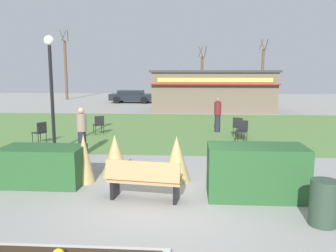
{
  "coord_description": "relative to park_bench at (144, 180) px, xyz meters",
  "views": [
    {
      "loc": [
        0.49,
        -7.35,
        2.89
      ],
      "look_at": [
        -0.21,
        3.33,
        1.21
      ],
      "focal_mm": 36.72,
      "sensor_mm": 36.0,
      "label": 1
    }
  ],
  "objects": [
    {
      "name": "ornamental_grass_behind_right",
      "position": [
        -1.75,
        1.18,
        0.17
      ],
      "size": [
        0.54,
        0.54,
        1.3
      ],
      "primitive_type": "cone",
      "color": "tan",
      "rests_on": "ground_plane"
    },
    {
      "name": "trash_bin",
      "position": [
        3.57,
        -1.05,
        -0.04
      ],
      "size": [
        0.52,
        0.52,
        0.88
      ],
      "primitive_type": "cylinder",
      "color": "#2D4233",
      "rests_on": "ground_plane"
    },
    {
      "name": "ornamental_grass_behind_left",
      "position": [
        0.67,
        1.48,
        0.13
      ],
      "size": [
        0.77,
        0.77,
        1.22
      ],
      "primitive_type": "cone",
      "color": "tan",
      "rests_on": "ground_plane"
    },
    {
      "name": "tree_left_bg",
      "position": [
        -12.18,
        28.55,
        2.77
      ],
      "size": [
        0.91,
        0.96,
        7.24
      ],
      "color": "brown",
      "rests_on": "ground_plane"
    },
    {
      "name": "person_strolling",
      "position": [
        2.35,
        9.26,
        0.38
      ],
      "size": [
        0.34,
        0.34,
        1.69
      ],
      "rotation": [
        0.0,
        0.0,
        4.62
      ],
      "color": "#23232D",
      "rests_on": "ground_plane"
    },
    {
      "name": "ornamental_grass_behind_center",
      "position": [
        -1.08,
        1.89,
        0.1
      ],
      "size": [
        0.77,
        0.77,
        1.16
      ],
      "primitive_type": "cone",
      "color": "tan",
      "rests_on": "ground_plane"
    },
    {
      "name": "food_kiosk",
      "position": [
        2.69,
        18.55,
        1.05
      ],
      "size": [
        9.15,
        4.04,
        3.03
      ],
      "color": "#6B5B4C",
      "rests_on": "ground_plane"
    },
    {
      "name": "parked_car_west_slot",
      "position": [
        -4.57,
        25.2,
        0.16
      ],
      "size": [
        4.3,
        2.26,
        1.2
      ],
      "color": "black",
      "rests_on": "ground_plane"
    },
    {
      "name": "tree_center_bg",
      "position": [
        2.21,
        29.3,
        1.95
      ],
      "size": [
        0.91,
        0.96,
        5.59
      ],
      "color": "brown",
      "rests_on": "ground_plane"
    },
    {
      "name": "hedge_left",
      "position": [
        -2.77,
        0.96,
        0.01
      ],
      "size": [
        2.07,
        1.1,
        0.99
      ],
      "primitive_type": "cube",
      "color": "#28562B",
      "rests_on": "ground_plane"
    },
    {
      "name": "cafe_chair_center",
      "position": [
        -3.24,
        8.18,
        0.05
      ],
      "size": [
        0.6,
        0.6,
        0.89
      ],
      "color": "black",
      "rests_on": "ground_plane"
    },
    {
      "name": "lamppost_mid",
      "position": [
        -3.97,
        4.68,
        2.15
      ],
      "size": [
        0.36,
        0.36,
        4.18
      ],
      "color": "black",
      "rests_on": "ground_plane"
    },
    {
      "name": "cafe_chair_east",
      "position": [
        -5.08,
        6.0,
        0.05
      ],
      "size": [
        0.6,
        0.6,
        0.89
      ],
      "color": "black",
      "rests_on": "ground_plane"
    },
    {
      "name": "person_standing",
      "position": [
        -2.76,
        4.17,
        0.38
      ],
      "size": [
        0.34,
        0.34,
        1.69
      ],
      "rotation": [
        0.0,
        0.0,
        4.11
      ],
      "color": "#23232D",
      "rests_on": "ground_plane"
    },
    {
      "name": "tree_right_bg",
      "position": [
        8.64,
        30.08,
        2.33
      ],
      "size": [
        0.91,
        0.96,
        6.35
      ],
      "color": "brown",
      "rests_on": "ground_plane"
    },
    {
      "name": "park_bench",
      "position": [
        0.0,
        0.0,
        0.0
      ],
      "size": [
        1.75,
        0.75,
        0.95
      ],
      "color": "tan",
      "rests_on": "ground_plane"
    },
    {
      "name": "lawn_patch",
      "position": [
        0.54,
        10.26,
        -0.48
      ],
      "size": [
        36.0,
        12.0,
        0.01
      ],
      "primitive_type": "cube",
      "color": "#5B8442",
      "rests_on": "ground_plane"
    },
    {
      "name": "ground_plane",
      "position": [
        0.54,
        -0.07,
        -0.48
      ],
      "size": [
        80.0,
        80.0,
        0.0
      ],
      "primitive_type": "plane",
      "color": "#999691"
    },
    {
      "name": "cafe_chair_north",
      "position": [
        3.19,
        7.98,
        0.05
      ],
      "size": [
        0.59,
        0.59,
        0.89
      ],
      "color": "black",
      "rests_on": "ground_plane"
    },
    {
      "name": "cafe_chair_west",
      "position": [
        3.2,
        6.98,
        0.05
      ],
      "size": [
        0.58,
        0.58,
        0.89
      ],
      "color": "black",
      "rests_on": "ground_plane"
    },
    {
      "name": "hedge_right",
      "position": [
        2.56,
        0.39,
        0.13
      ],
      "size": [
        2.22,
        1.1,
        1.22
      ],
      "primitive_type": "cube",
      "color": "#28562B",
      "rests_on": "ground_plane"
    }
  ]
}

